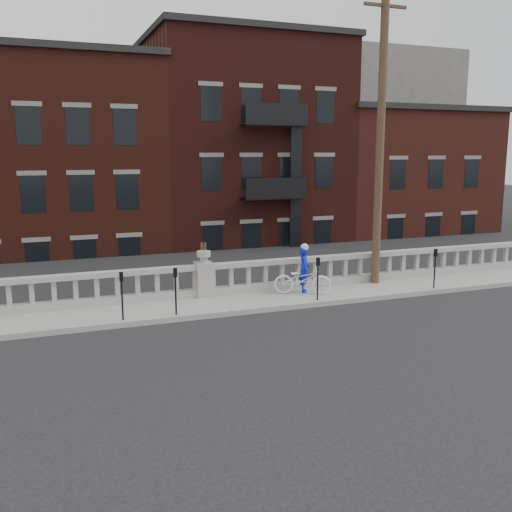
# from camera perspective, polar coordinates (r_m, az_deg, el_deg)

# --- Properties ---
(ground) EXTENTS (120.00, 120.00, 0.00)m
(ground) POSITION_cam_1_polar(r_m,az_deg,el_deg) (14.98, -1.00, -8.05)
(ground) COLOR black
(ground) RESTS_ON ground
(sidewalk) EXTENTS (32.00, 2.20, 0.15)m
(sidewalk) POSITION_cam_1_polar(r_m,az_deg,el_deg) (17.69, -4.34, -4.93)
(sidewalk) COLOR gray
(sidewalk) RESTS_ON ground
(balustrade) EXTENTS (28.00, 0.34, 1.03)m
(balustrade) POSITION_cam_1_polar(r_m,az_deg,el_deg) (18.44, -5.22, -2.51)
(balustrade) COLOR gray
(balustrade) RESTS_ON sidewalk
(planter_pedestal) EXTENTS (0.55, 0.55, 1.76)m
(planter_pedestal) POSITION_cam_1_polar(r_m,az_deg,el_deg) (18.40, -5.23, -1.93)
(planter_pedestal) COLOR gray
(planter_pedestal) RESTS_ON sidewalk
(lower_level) EXTENTS (80.00, 44.00, 20.80)m
(lower_level) POSITION_cam_1_polar(r_m,az_deg,el_deg) (36.87, -12.62, 6.84)
(lower_level) COLOR #605E59
(lower_level) RESTS_ON ground
(utility_pole) EXTENTS (1.60, 0.28, 10.00)m
(utility_pole) POSITION_cam_1_polar(r_m,az_deg,el_deg) (20.25, 12.33, 11.55)
(utility_pole) COLOR #422D1E
(utility_pole) RESTS_ON sidewalk
(parking_meter_b) EXTENTS (0.10, 0.09, 1.36)m
(parking_meter_b) POSITION_cam_1_polar(r_m,az_deg,el_deg) (16.08, -13.27, -3.36)
(parking_meter_b) COLOR black
(parking_meter_b) RESTS_ON sidewalk
(parking_meter_c) EXTENTS (0.10, 0.09, 1.36)m
(parking_meter_c) POSITION_cam_1_polar(r_m,az_deg,el_deg) (16.34, -8.05, -2.97)
(parking_meter_c) COLOR black
(parking_meter_c) RESTS_ON sidewalk
(parking_meter_d) EXTENTS (0.10, 0.09, 1.36)m
(parking_meter_d) POSITION_cam_1_polar(r_m,az_deg,el_deg) (17.86, 6.20, -1.78)
(parking_meter_d) COLOR black
(parking_meter_d) RESTS_ON sidewalk
(parking_meter_e) EXTENTS (0.10, 0.09, 1.36)m
(parking_meter_e) POSITION_cam_1_polar(r_m,az_deg,el_deg) (20.25, 17.47, -0.76)
(parking_meter_e) COLOR black
(parking_meter_e) RESTS_ON sidewalk
(bicycle) EXTENTS (1.96, 1.37, 0.98)m
(bicycle) POSITION_cam_1_polar(r_m,az_deg,el_deg) (18.69, 4.67, -2.33)
(bicycle) COLOR white
(bicycle) RESTS_ON sidewalk
(cyclist) EXTENTS (0.55, 0.65, 1.52)m
(cyclist) POSITION_cam_1_polar(r_m,az_deg,el_deg) (18.90, 4.84, -1.34)
(cyclist) COLOR #0C17C0
(cyclist) RESTS_ON sidewalk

